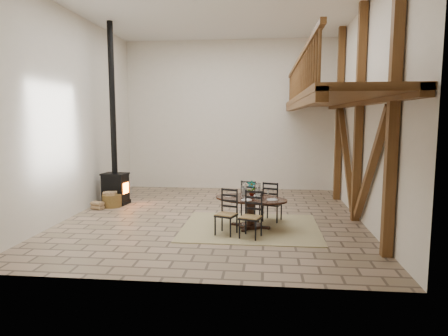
# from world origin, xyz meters

# --- Properties ---
(ground) EXTENTS (8.00, 8.00, 0.00)m
(ground) POSITION_xyz_m (0.00, 0.00, 0.00)
(ground) COLOR #9D8168
(ground) RESTS_ON ground
(room_shell) EXTENTS (7.02, 8.02, 5.01)m
(room_shell) POSITION_xyz_m (1.19, 0.00, 3.01)
(room_shell) COLOR white
(room_shell) RESTS_ON ground
(rug) EXTENTS (3.00, 2.50, 0.02)m
(rug) POSITION_xyz_m (0.93, -0.93, 0.01)
(rug) COLOR tan
(rug) RESTS_ON ground
(dining_table) EXTENTS (1.87, 2.02, 1.05)m
(dining_table) POSITION_xyz_m (0.93, -0.92, 0.40)
(dining_table) COLOR black
(dining_table) RESTS_ON ground
(wood_stove) EXTENTS (0.74, 0.61, 5.00)m
(wood_stove) POSITION_xyz_m (-2.96, 1.16, 1.12)
(wood_stove) COLOR black
(wood_stove) RESTS_ON ground
(log_basket) EXTENTS (0.52, 0.52, 0.43)m
(log_basket) POSITION_xyz_m (-2.93, 0.80, 0.19)
(log_basket) COLOR brown
(log_basket) RESTS_ON ground
(log_stack) EXTENTS (0.36, 0.30, 0.21)m
(log_stack) POSITION_xyz_m (-3.19, 0.45, 0.11)
(log_stack) COLOR tan
(log_stack) RESTS_ON ground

